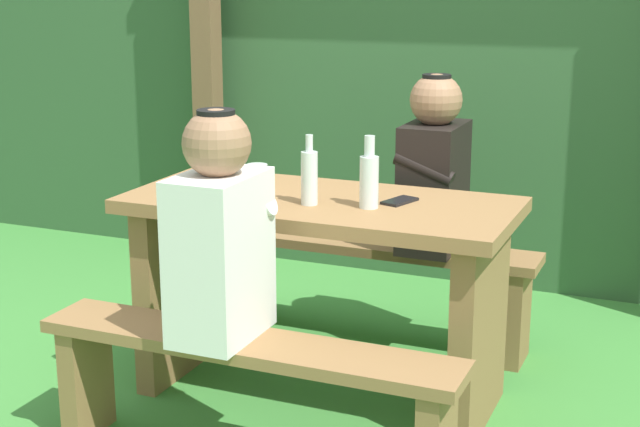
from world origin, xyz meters
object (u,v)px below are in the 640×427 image
at_px(bench_far, 374,270).
at_px(person_black_coat, 434,170).
at_px(bottle_left, 369,178).
at_px(bottle_right, 309,176).
at_px(cell_phone, 400,201).
at_px(drinking_glass, 257,175).
at_px(picnic_table, 320,264).
at_px(bench_near, 247,377).
at_px(person_white_shirt, 220,234).

xyz_separation_m(bench_far, person_black_coat, (0.25, -0.00, 0.46)).
xyz_separation_m(bottle_left, bottle_right, (-0.21, -0.04, -0.00)).
relative_size(bottle_right, cell_phone, 1.76).
relative_size(drinking_glass, bottle_right, 0.34).
distance_m(bench_far, drinking_glass, 0.76).
distance_m(picnic_table, bench_far, 0.63).
xyz_separation_m(person_black_coat, bottle_right, (-0.25, -0.69, 0.09)).
bearing_deg(person_black_coat, drinking_glass, -137.88).
relative_size(picnic_table, person_black_coat, 1.95).
bearing_deg(bottle_left, person_black_coat, 86.20).
bearing_deg(cell_phone, picnic_table, -151.42).
xyz_separation_m(picnic_table, drinking_glass, (-0.30, 0.09, 0.29)).
xyz_separation_m(bench_near, person_white_shirt, (-0.09, 0.00, 0.46)).
distance_m(person_black_coat, drinking_glass, 0.74).
relative_size(person_black_coat, bottle_right, 2.91).
bearing_deg(bottle_right, person_white_shirt, -99.89).
relative_size(bench_far, bottle_left, 5.56).
bearing_deg(bottle_left, cell_phone, 56.97).
relative_size(bench_far, bottle_right, 5.67).
bearing_deg(bench_near, bench_far, 90.00).
xyz_separation_m(bench_far, bottle_left, (0.21, -0.65, 0.55)).
bearing_deg(person_black_coat, cell_phone, -86.68).
bearing_deg(drinking_glass, person_black_coat, 42.12).
xyz_separation_m(person_white_shirt, drinking_glass, (-0.21, 0.68, 0.03)).
relative_size(person_black_coat, drinking_glass, 8.59).
relative_size(bench_near, bottle_right, 5.67).
distance_m(picnic_table, cell_phone, 0.38).
xyz_separation_m(bottle_left, cell_phone, (0.07, 0.11, -0.10)).
distance_m(bottle_right, cell_phone, 0.33).
distance_m(drinking_glass, bottle_right, 0.36).
xyz_separation_m(person_black_coat, cell_phone, (0.03, -0.54, -0.01)).
distance_m(bench_far, bottle_left, 0.88).
bearing_deg(bench_far, person_black_coat, -0.76).
xyz_separation_m(picnic_table, bench_near, (0.00, -0.59, -0.20)).
bearing_deg(bench_near, drinking_glass, 113.46).
height_order(person_white_shirt, drinking_glass, person_white_shirt).
relative_size(bench_near, bench_far, 1.00).
bearing_deg(bench_far, person_white_shirt, -94.16).
bearing_deg(person_white_shirt, bench_near, -2.21).
height_order(drinking_glass, cell_phone, drinking_glass).
distance_m(bench_near, person_white_shirt, 0.46).
bearing_deg(bench_near, person_white_shirt, 177.79).
height_order(bench_near, bench_far, same).
relative_size(bench_near, bottle_left, 5.56).
distance_m(picnic_table, bench_near, 0.63).
distance_m(bench_far, bottle_right, 0.88).
bearing_deg(cell_phone, bottle_right, -134.28).
bearing_deg(person_black_coat, picnic_table, -113.09).
distance_m(bottle_left, bottle_right, 0.21).
height_order(picnic_table, bench_near, picnic_table).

